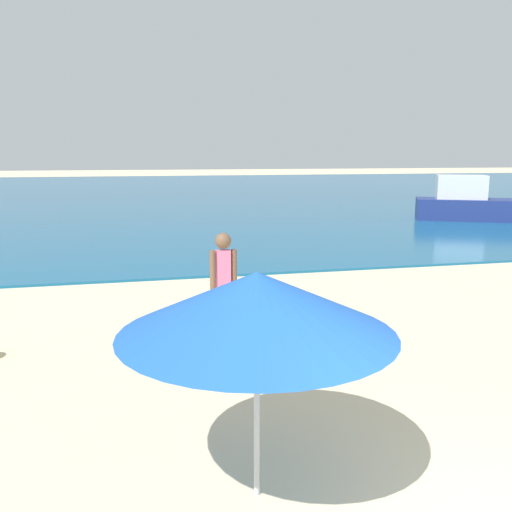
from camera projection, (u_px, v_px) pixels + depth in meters
water at (159, 192)px, 41.54m from camera, size 160.00×60.00×0.06m
person_standing at (224, 284)px, 7.88m from camera, size 0.40×0.23×1.74m
frisbee at (262, 324)px, 9.24m from camera, size 0.24×0.24×0.03m
boat_near at (479, 205)px, 23.27m from camera, size 5.79×4.06×1.90m
beach_umbrella at (257, 303)px, 4.32m from camera, size 2.24×2.24×1.93m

